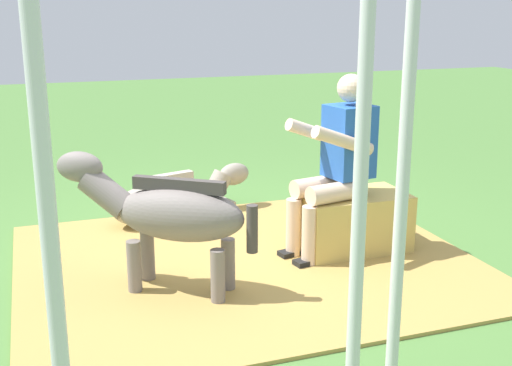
# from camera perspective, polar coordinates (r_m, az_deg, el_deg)

# --- Properties ---
(ground_plane) EXTENTS (24.00, 24.00, 0.00)m
(ground_plane) POSITION_cam_1_polar(r_m,az_deg,el_deg) (4.88, -2.29, -6.23)
(ground_plane) COLOR #4C7A38
(hay_patch) EXTENTS (3.16, 2.66, 0.02)m
(hay_patch) POSITION_cam_1_polar(r_m,az_deg,el_deg) (4.70, -0.77, -6.95)
(hay_patch) COLOR #AD8C47
(hay_patch) RESTS_ON ground
(hay_bale) EXTENTS (0.80, 0.47, 0.45)m
(hay_bale) POSITION_cam_1_polar(r_m,az_deg,el_deg) (4.92, 8.38, -3.47)
(hay_bale) COLOR tan
(hay_bale) RESTS_ON ground
(person_seated) EXTENTS (0.70, 0.50, 1.33)m
(person_seated) POSITION_cam_1_polar(r_m,az_deg,el_deg) (4.69, 7.00, 2.07)
(person_seated) COLOR beige
(person_seated) RESTS_ON ground
(pony_standing) EXTENTS (1.17, 0.92, 0.89)m
(pony_standing) POSITION_cam_1_polar(r_m,az_deg,el_deg) (4.13, -7.82, -2.62)
(pony_standing) COLOR slate
(pony_standing) RESTS_ON ground
(pony_lying) EXTENTS (1.36, 0.64, 0.42)m
(pony_lying) POSITION_cam_1_polar(r_m,az_deg,el_deg) (5.60, -7.38, -1.47)
(pony_lying) COLOR gray
(pony_lying) RESTS_ON ground
(soda_bottle) EXTENTS (0.07, 0.07, 0.25)m
(soda_bottle) POSITION_cam_1_polar(r_m,az_deg,el_deg) (5.38, 10.85, -3.06)
(soda_bottle) COLOR #268C3F
(soda_bottle) RESTS_ON ground
(tent_pole_left) EXTENTS (0.06, 0.06, 2.25)m
(tent_pole_left) POSITION_cam_1_polar(r_m,az_deg,el_deg) (2.95, 12.79, 1.87)
(tent_pole_left) COLOR silver
(tent_pole_left) RESTS_ON ground
(tent_pole_right) EXTENTS (0.06, 0.06, 2.25)m
(tent_pole_right) POSITION_cam_1_polar(r_m,az_deg,el_deg) (2.17, -17.67, -3.33)
(tent_pole_right) COLOR silver
(tent_pole_right) RESTS_ON ground
(tent_pole_mid) EXTENTS (0.06, 0.06, 2.25)m
(tent_pole_mid) POSITION_cam_1_polar(r_m,az_deg,el_deg) (2.59, 9.11, 0.17)
(tent_pole_mid) COLOR silver
(tent_pole_mid) RESTS_ON ground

